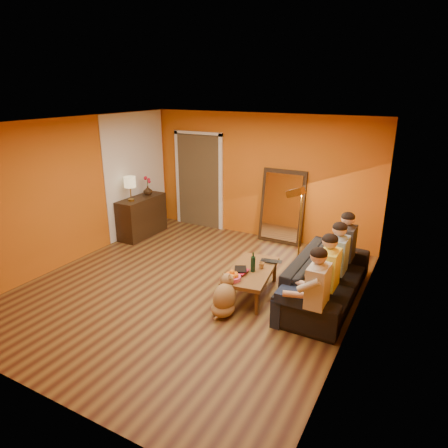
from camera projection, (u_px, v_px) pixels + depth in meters
The scene contains 27 objects.
room_shell at pixel (201, 205), 6.35m from camera, with size 5.00×5.50×2.60m.
white_accent at pixel (136, 174), 8.62m from camera, with size 0.02×1.90×2.58m, color white.
doorway_recess at pixel (202, 180), 9.15m from camera, with size 1.06×0.30×2.10m, color #3F2D19.
door_jamb_left at pixel (178, 179), 9.31m from camera, with size 0.08×0.06×2.20m, color white.
door_jamb_right at pixel (221, 184), 8.80m from camera, with size 0.08×0.06×2.20m, color white.
door_header at pixel (198, 133), 8.70m from camera, with size 1.22×0.06×0.08m, color white.
mirror_frame at pixel (282, 207), 8.16m from camera, with size 0.92×0.06×1.52m, color black.
mirror_glass at pixel (281, 207), 8.13m from camera, with size 0.78×0.02×1.36m, color white.
sideboard at pixel (142, 216), 8.63m from camera, with size 0.44×1.18×0.85m, color black.
table_lamp at pixel (130, 189), 8.16m from camera, with size 0.24×0.24×0.51m, color beige, non-canonical shape.
sofa at pixel (326, 279), 6.05m from camera, with size 0.89×2.28×0.67m, color black.
coffee_table at pixel (251, 282), 6.22m from camera, with size 0.62×1.22×0.42m, color brown, non-canonical shape.
floor_lamp at pixel (300, 230), 6.96m from camera, with size 0.30×0.24×1.44m, color #B18A33, non-canonical shape.
dog at pixel (225, 295), 5.64m from camera, with size 0.33×0.51×0.60m, color #AD794E, non-canonical shape.
person_far_left at pixel (317, 293), 5.07m from camera, with size 0.70×0.44×1.22m, color beige, non-canonical shape.
person_mid_left at pixel (328, 276), 5.53m from camera, with size 0.70×0.44×1.22m, color #EEE94F, non-canonical shape.
person_mid_right at pixel (338, 261), 5.98m from camera, with size 0.70×0.44×1.22m, color #83A7CA, non-canonical shape.
person_far_right at pixel (346, 249), 6.44m from camera, with size 0.70×0.44×1.22m, color #2D2E32, non-canonical shape.
fruit_bowl at pixel (232, 275), 5.79m from camera, with size 0.26×0.26×0.16m, color #DB4D76, non-canonical shape.
wine_bottle at pixel (253, 262), 6.03m from camera, with size 0.07×0.07×0.31m, color black.
tumbler at pixel (262, 265), 6.18m from camera, with size 0.10×0.10×0.09m, color #B27F3F.
laptop at pixel (271, 263), 6.35m from camera, with size 0.34×0.22×0.03m, color black.
book_lower at pixel (235, 271), 6.06m from camera, with size 0.16×0.22×0.02m, color black.
book_mid at pixel (236, 270), 6.06m from camera, with size 0.18×0.24×0.02m, color #B6142C.
book_upper at pixel (235, 269), 6.04m from camera, with size 0.18×0.24×0.02m, color black.
vase at pixel (148, 190), 8.67m from camera, with size 0.19×0.19×0.20m, color black.
flowers at pixel (147, 180), 8.59m from camera, with size 0.17×0.17×0.42m, color #B6142C, non-canonical shape.
Camera 1 is at (3.24, -4.82, 3.10)m, focal length 32.00 mm.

